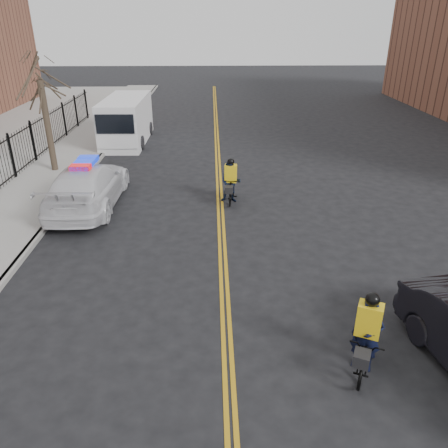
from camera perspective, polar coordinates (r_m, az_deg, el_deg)
ground at (r=11.65m, az=0.07°, el=-8.78°), size 120.00×120.00×0.00m
center_line_left at (r=18.81m, az=-0.88°, el=5.04°), size 0.10×60.00×0.01m
center_line_right at (r=18.81m, az=-0.39°, el=5.04°), size 0.10×60.00×0.01m
sidewalk at (r=20.12m, az=-22.59°, el=4.63°), size 3.00×60.00×0.15m
curb at (r=19.63m, az=-18.49°, el=4.80°), size 0.20×60.00×0.15m
iron_fence at (r=20.44m, az=-26.97°, el=6.87°), size 0.12×28.00×2.00m
street_tree at (r=21.17m, az=-22.64°, el=15.36°), size 3.20×3.20×4.80m
police_cruiser at (r=17.24m, az=-17.37°, el=4.81°), size 2.34×5.64×1.79m
cargo_van at (r=26.05m, az=-12.69°, el=12.95°), size 2.35×5.93×2.47m
cyclist_near at (r=9.51m, az=17.94°, el=-14.53°), size 1.36×1.94×1.81m
cyclist_far at (r=16.92m, az=0.87°, el=5.14°), size 0.85×1.78×1.75m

